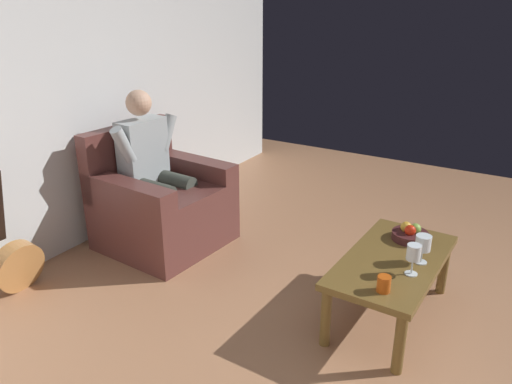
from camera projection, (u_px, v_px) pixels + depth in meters
The scene contains 10 objects.
ground_plane at pixel (455, 369), 2.63m from camera, with size 6.80×6.80×0.00m, color #A4714E.
wall_back at pixel (56, 69), 3.50m from camera, with size 5.67×0.06×2.71m, color silver.
armchair at pixel (160, 205), 3.88m from camera, with size 0.91×0.89×0.91m.
person_seated at pixel (154, 165), 3.78m from camera, with size 0.64×0.56×1.19m.
coffee_table at pixel (392, 267), 2.95m from camera, with size 1.02×0.55×0.40m.
guitar at pixel (16, 261), 3.28m from camera, with size 0.35×0.24×0.97m.
wine_glass_near at pixel (414, 254), 2.71m from camera, with size 0.08×0.08×0.18m.
wine_glass_far at pixel (423, 244), 2.84m from camera, with size 0.09×0.09×0.17m.
fruit_bowl at pixel (410, 234), 3.14m from camera, with size 0.23×0.23×0.11m.
candle_jar at pixel (384, 284), 2.58m from camera, with size 0.07×0.07×0.09m, color #B94A12.
Camera 1 is at (2.35, 0.18, 1.84)m, focal length 35.06 mm.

